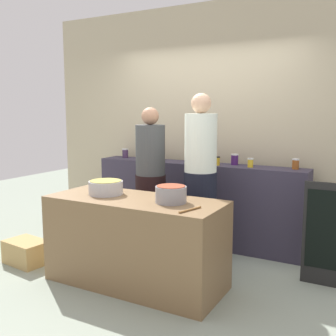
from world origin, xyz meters
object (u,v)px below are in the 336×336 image
at_px(preserve_jar_6, 250,163).
at_px(wooden_spoon, 190,210).
at_px(cook_in_cap, 200,187).
at_px(cooking_pot_left, 106,187).
at_px(preserve_jar_1, 149,154).
at_px(bread_crate, 27,252).
at_px(preserve_jar_4, 217,161).
at_px(preserve_jar_5, 235,159).
at_px(cooking_pot_center, 171,194).
at_px(cook_with_tongs, 151,188).
at_px(preserve_jar_0, 125,153).
at_px(preserve_jar_7, 296,164).
at_px(preserve_jar_3, 207,159).
at_px(chalkboard_sign, 327,234).
at_px(preserve_jar_2, 159,156).

bearing_deg(preserve_jar_6, wooden_spoon, -91.37).
bearing_deg(cook_in_cap, cooking_pot_left, -130.68).
relative_size(preserve_jar_1, bread_crate, 0.28).
relative_size(preserve_jar_4, cook_in_cap, 0.06).
relative_size(preserve_jar_5, cooking_pot_center, 0.47).
distance_m(cook_with_tongs, cook_in_cap, 0.63).
xyz_separation_m(preserve_jar_0, preserve_jar_6, (1.80, -0.08, -0.01)).
relative_size(preserve_jar_0, cook_in_cap, 0.07).
relative_size(preserve_jar_1, preserve_jar_4, 1.25).
height_order(cooking_pot_center, cook_with_tongs, cook_with_tongs).
bearing_deg(preserve_jar_7, preserve_jar_3, -178.19).
bearing_deg(cook_in_cap, preserve_jar_3, 106.66).
distance_m(preserve_jar_6, cooking_pot_center, 1.39).
distance_m(preserve_jar_7, chalkboard_sign, 0.95).
height_order(preserve_jar_1, cooking_pot_center, preserve_jar_1).
bearing_deg(preserve_jar_2, wooden_spoon, -52.90).
bearing_deg(cooking_pot_left, preserve_jar_5, 60.34).
distance_m(preserve_jar_0, preserve_jar_7, 2.28).
height_order(preserve_jar_3, preserve_jar_5, preserve_jar_5).
xyz_separation_m(preserve_jar_7, cooking_pot_left, (-1.53, -1.43, -0.17)).
relative_size(preserve_jar_2, wooden_spoon, 0.40).
xyz_separation_m(preserve_jar_2, chalkboard_sign, (2.18, -0.62, -0.56)).
bearing_deg(preserve_jar_3, preserve_jar_1, 178.56).
xyz_separation_m(preserve_jar_6, bread_crate, (-2.03, -1.50, -0.94)).
xyz_separation_m(preserve_jar_1, cook_in_cap, (1.03, -0.64, -0.24)).
xyz_separation_m(cooking_pot_center, bread_crate, (-1.72, -0.16, -0.79)).
xyz_separation_m(preserve_jar_4, cooking_pot_center, (0.09, -1.32, -0.15)).
relative_size(preserve_jar_1, preserve_jar_2, 1.23).
distance_m(cooking_pot_left, bread_crate, 1.27).
bearing_deg(preserve_jar_7, chalkboard_sign, -55.01).
relative_size(cooking_pot_left, chalkboard_sign, 0.34).
bearing_deg(preserve_jar_4, preserve_jar_7, 7.68).
bearing_deg(preserve_jar_5, preserve_jar_3, -171.95).
distance_m(preserve_jar_4, cook_in_cap, 0.58).
relative_size(preserve_jar_1, preserve_jar_7, 1.12).
relative_size(preserve_jar_2, chalkboard_sign, 0.11).
bearing_deg(preserve_jar_1, cook_with_tongs, -57.59).
distance_m(preserve_jar_3, preserve_jar_4, 0.19).
height_order(preserve_jar_0, preserve_jar_7, preserve_jar_0).
height_order(preserve_jar_1, cook_in_cap, cook_in_cap).
height_order(cook_with_tongs, chalkboard_sign, cook_with_tongs).
bearing_deg(preserve_jar_6, preserve_jar_3, 173.69).
bearing_deg(wooden_spoon, cooking_pot_left, 169.44).
height_order(preserve_jar_7, cooking_pot_center, preserve_jar_7).
bearing_deg(preserve_jar_0, preserve_jar_2, 1.85).
bearing_deg(cook_with_tongs, cook_in_cap, 0.29).
bearing_deg(preserve_jar_0, chalkboard_sign, -12.58).
distance_m(preserve_jar_0, cook_with_tongs, 1.06).
xyz_separation_m(preserve_jar_0, wooden_spoon, (1.76, -1.60, -0.23)).
relative_size(preserve_jar_2, cook_with_tongs, 0.06).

